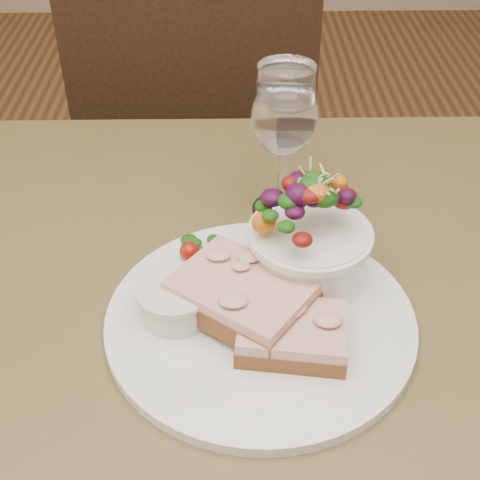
{
  "coord_description": "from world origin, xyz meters",
  "views": [
    {
      "loc": [
        -0.02,
        -0.51,
        1.23
      ],
      "look_at": [
        -0.01,
        0.03,
        0.81
      ],
      "focal_mm": 50.0,
      "sensor_mm": 36.0,
      "label": 1
    }
  ],
  "objects_px": {
    "sandwich_front": "(293,333)",
    "salad_bowl": "(310,232)",
    "chair_far": "(201,232)",
    "ramekin": "(175,299)",
    "sandwich_back": "(242,295)",
    "dinner_plate": "(260,320)",
    "wine_glass": "(285,121)",
    "cafe_table": "(249,365)"
  },
  "relations": [
    {
      "from": "ramekin",
      "to": "wine_glass",
      "type": "distance_m",
      "value": 0.24
    },
    {
      "from": "sandwich_front",
      "to": "salad_bowl",
      "type": "distance_m",
      "value": 0.11
    },
    {
      "from": "salad_bowl",
      "to": "wine_glass",
      "type": "xyz_separation_m",
      "value": [
        -0.02,
        0.14,
        0.05
      ]
    },
    {
      "from": "cafe_table",
      "to": "chair_far",
      "type": "distance_m",
      "value": 0.8
    },
    {
      "from": "sandwich_back",
      "to": "salad_bowl",
      "type": "xyz_separation_m",
      "value": [
        0.07,
        0.06,
        0.03
      ]
    },
    {
      "from": "sandwich_front",
      "to": "wine_glass",
      "type": "distance_m",
      "value": 0.25
    },
    {
      "from": "dinner_plate",
      "to": "sandwich_back",
      "type": "relative_size",
      "value": 1.93
    },
    {
      "from": "ramekin",
      "to": "wine_glass",
      "type": "bearing_deg",
      "value": 58.48
    },
    {
      "from": "cafe_table",
      "to": "sandwich_front",
      "type": "relative_size",
      "value": 7.18
    },
    {
      "from": "sandwich_front",
      "to": "ramekin",
      "type": "xyz_separation_m",
      "value": [
        -0.11,
        0.04,
        0.01
      ]
    },
    {
      "from": "sandwich_front",
      "to": "salad_bowl",
      "type": "xyz_separation_m",
      "value": [
        0.02,
        0.1,
        0.04
      ]
    },
    {
      "from": "dinner_plate",
      "to": "wine_glass",
      "type": "xyz_separation_m",
      "value": [
        0.03,
        0.2,
        0.12
      ]
    },
    {
      "from": "salad_bowl",
      "to": "sandwich_front",
      "type": "bearing_deg",
      "value": -103.45
    },
    {
      "from": "sandwich_front",
      "to": "salad_bowl",
      "type": "relative_size",
      "value": 0.88
    },
    {
      "from": "chair_far",
      "to": "dinner_plate",
      "type": "bearing_deg",
      "value": 95.38
    },
    {
      "from": "wine_glass",
      "to": "ramekin",
      "type": "bearing_deg",
      "value": -121.52
    },
    {
      "from": "dinner_plate",
      "to": "wine_glass",
      "type": "bearing_deg",
      "value": 80.34
    },
    {
      "from": "sandwich_front",
      "to": "ramekin",
      "type": "relative_size",
      "value": 1.56
    },
    {
      "from": "cafe_table",
      "to": "wine_glass",
      "type": "distance_m",
      "value": 0.28
    },
    {
      "from": "cafe_table",
      "to": "sandwich_back",
      "type": "relative_size",
      "value": 4.99
    },
    {
      "from": "salad_bowl",
      "to": "wine_glass",
      "type": "distance_m",
      "value": 0.15
    },
    {
      "from": "dinner_plate",
      "to": "sandwich_front",
      "type": "bearing_deg",
      "value": -53.9
    },
    {
      "from": "sandwich_back",
      "to": "ramekin",
      "type": "xyz_separation_m",
      "value": [
        -0.07,
        0.0,
        -0.01
      ]
    },
    {
      "from": "dinner_plate",
      "to": "sandwich_front",
      "type": "relative_size",
      "value": 2.77
    },
    {
      "from": "chair_far",
      "to": "dinner_plate",
      "type": "height_order",
      "value": "chair_far"
    },
    {
      "from": "sandwich_front",
      "to": "sandwich_back",
      "type": "height_order",
      "value": "sandwich_back"
    },
    {
      "from": "cafe_table",
      "to": "wine_glass",
      "type": "bearing_deg",
      "value": 75.13
    },
    {
      "from": "chair_far",
      "to": "sandwich_front",
      "type": "relative_size",
      "value": 8.07
    },
    {
      "from": "chair_far",
      "to": "salad_bowl",
      "type": "distance_m",
      "value": 0.88
    },
    {
      "from": "sandwich_front",
      "to": "sandwich_back",
      "type": "distance_m",
      "value": 0.06
    },
    {
      "from": "cafe_table",
      "to": "sandwich_back",
      "type": "xyz_separation_m",
      "value": [
        -0.01,
        -0.03,
        0.14
      ]
    },
    {
      "from": "cafe_table",
      "to": "salad_bowl",
      "type": "distance_m",
      "value": 0.18
    },
    {
      "from": "salad_bowl",
      "to": "dinner_plate",
      "type": "bearing_deg",
      "value": -131.2
    },
    {
      "from": "chair_far",
      "to": "sandwich_back",
      "type": "relative_size",
      "value": 5.61
    },
    {
      "from": "cafe_table",
      "to": "sandwich_back",
      "type": "height_order",
      "value": "sandwich_back"
    },
    {
      "from": "sandwich_front",
      "to": "sandwich_back",
      "type": "xyz_separation_m",
      "value": [
        -0.05,
        0.04,
        0.01
      ]
    },
    {
      "from": "chair_far",
      "to": "sandwich_back",
      "type": "bearing_deg",
      "value": 94.04
    },
    {
      "from": "chair_far",
      "to": "ramekin",
      "type": "height_order",
      "value": "chair_far"
    },
    {
      "from": "sandwich_back",
      "to": "dinner_plate",
      "type": "bearing_deg",
      "value": 26.91
    },
    {
      "from": "sandwich_front",
      "to": "ramekin",
      "type": "height_order",
      "value": "ramekin"
    },
    {
      "from": "sandwich_back",
      "to": "ramekin",
      "type": "height_order",
      "value": "sandwich_back"
    },
    {
      "from": "cafe_table",
      "to": "sandwich_front",
      "type": "xyz_separation_m",
      "value": [
        0.04,
        -0.07,
        0.13
      ]
    }
  ]
}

